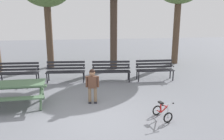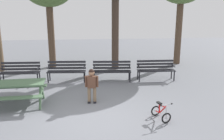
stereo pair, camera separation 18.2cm
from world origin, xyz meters
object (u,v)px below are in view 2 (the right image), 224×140
Objects in this scene: child_standing at (92,83)px; park_bench_left at (67,69)px; kids_bicycle at (161,113)px; park_bench_far_left at (20,71)px; park_bench_right at (112,69)px; picnic_table at (15,88)px; park_bench_far_right at (156,68)px.

park_bench_left is at bearing 111.38° from child_standing.
child_standing is 2.40m from kids_bicycle.
park_bench_far_left is 3.81m from park_bench_right.
kids_bicycle is at bearing -54.02° from park_bench_left.
park_bench_left reaches higher than picnic_table.
park_bench_right is 1.01× the size of park_bench_far_right.
park_bench_right reaches higher than picnic_table.
park_bench_far_left reaches higher than picnic_table.
park_bench_left is 1.91m from park_bench_right.
picnic_table is at bearing -144.56° from park_bench_right.
child_standing reaches higher than park_bench_right.
child_standing is (1.00, -2.56, 0.17)m from park_bench_left.
park_bench_far_right is at bearing -2.92° from park_bench_left.
kids_bicycle is (4.28, -1.45, -0.39)m from picnic_table.
park_bench_far_right is 3.67m from child_standing.
park_bench_left reaches higher than kids_bicycle.
park_bench_right is 2.56m from child_standing.
picnic_table is 2.88m from park_bench_left.
park_bench_far_left is 0.99× the size of park_bench_left.
park_bench_left is (1.40, 2.52, -0.08)m from picnic_table.
picnic_table is 1.16× the size of park_bench_far_right.
picnic_table is 1.14× the size of park_bench_right.
picnic_table is 1.15× the size of park_bench_far_left.
park_bench_far_left is at bearing 177.37° from park_bench_right.
kids_bicycle is at bearing -18.72° from picnic_table.
park_bench_far_left is 1.01× the size of park_bench_far_right.
park_bench_far_right is at bearing 40.34° from child_standing.
child_standing reaches higher than park_bench_left.
park_bench_left is 4.92m from kids_bicycle.
park_bench_far_left is at bearing 101.26° from picnic_table.
child_standing is (2.40, -0.04, 0.09)m from picnic_table.
park_bench_far_right is (3.80, -0.19, 0.00)m from park_bench_left.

